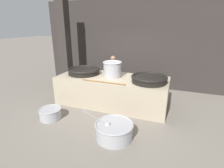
{
  "coord_description": "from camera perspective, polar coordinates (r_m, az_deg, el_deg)",
  "views": [
    {
      "loc": [
        1.91,
        -5.21,
        2.6
      ],
      "look_at": [
        0.0,
        0.0,
        0.71
      ],
      "focal_mm": 28.0,
      "sensor_mm": 36.0,
      "label": 1
    }
  ],
  "objects": [
    {
      "name": "cook",
      "position": [
        6.96,
        0.27,
        3.74
      ],
      "size": [
        0.41,
        0.58,
        1.47
      ],
      "rotation": [
        0.0,
        0.0,
        2.91
      ],
      "color": "brown",
      "rests_on": "ground_plane"
    },
    {
      "name": "back_wall",
      "position": [
        7.75,
        5.91,
        12.84
      ],
      "size": [
        7.91,
        0.24,
        3.62
      ],
      "primitive_type": "cube",
      "color": "#2D2826",
      "rests_on": "ground_plane"
    },
    {
      "name": "giant_wok_far",
      "position": [
        5.36,
        12.02,
        1.71
      ],
      "size": [
        1.08,
        1.08,
        0.21
      ],
      "color": "black",
      "rests_on": "hearth_platform"
    },
    {
      "name": "ground_plane",
      "position": [
        6.13,
        0.0,
        -6.33
      ],
      "size": [
        60.0,
        60.0,
        0.0
      ],
      "primitive_type": "plane",
      "color": "slate"
    },
    {
      "name": "giant_wok_near",
      "position": [
        6.25,
        -9.19,
        4.27
      ],
      "size": [
        1.12,
        1.12,
        0.2
      ],
      "color": "black",
      "rests_on": "hearth_platform"
    },
    {
      "name": "hearth_platform",
      "position": [
        5.94,
        0.0,
        -2.17
      ],
      "size": [
        3.65,
        1.47,
        0.95
      ],
      "color": "tan",
      "rests_on": "ground_plane"
    },
    {
      "name": "stirring_paddle",
      "position": [
        5.22,
        -2.35,
        0.56
      ],
      "size": [
        1.4,
        0.1,
        0.04
      ],
      "rotation": [
        0.0,
        0.0,
        -0.01
      ],
      "color": "brown",
      "rests_on": "hearth_platform"
    },
    {
      "name": "stock_pot",
      "position": [
        5.79,
        0.12,
        4.93
      ],
      "size": [
        0.63,
        0.63,
        0.51
      ],
      "color": "#9E9EA3",
      "rests_on": "hearth_platform"
    },
    {
      "name": "support_pillar",
      "position": [
        7.55,
        -15.16,
        12.15
      ],
      "size": [
        0.39,
        0.39,
        3.62
      ],
      "primitive_type": "cube",
      "color": "#2D2826",
      "rests_on": "ground_plane"
    },
    {
      "name": "prep_bowl_meat",
      "position": [
        5.44,
        -19.49,
        -8.94
      ],
      "size": [
        0.64,
        0.64,
        0.31
      ],
      "color": "#9E9EA3",
      "rests_on": "ground_plane"
    },
    {
      "name": "prep_bowl_vegetables",
      "position": [
        4.31,
        0.68,
        -14.77
      ],
      "size": [
        1.16,
        0.93,
        0.77
      ],
      "color": "#9E9EA3",
      "rests_on": "ground_plane"
    }
  ]
}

